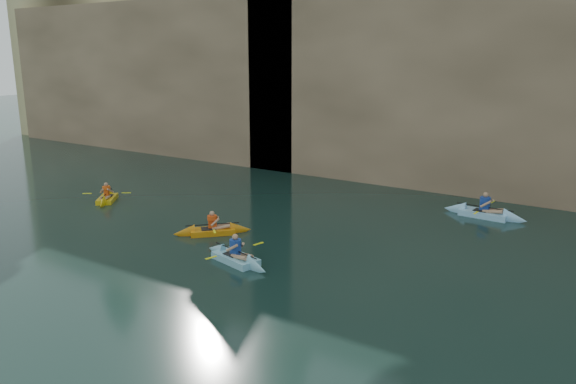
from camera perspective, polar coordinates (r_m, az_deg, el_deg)
The scene contains 9 objects.
cliff at distance 36.80m, azimuth 17.44°, elevation 12.10°, with size 70.00×16.00×12.00m, color tan.
cliff_slab_west at distance 41.27m, azimuth -14.30°, elevation 11.43°, with size 26.00×2.40×10.56m, color tan.
cliff_slab_center at distance 29.15m, azimuth 17.04°, elevation 11.22°, with size 24.00×2.40×11.40m, color tan.
sea_cave_west at distance 39.63m, azimuth -12.74°, elevation 6.67°, with size 4.50×1.00×4.00m, color black.
sea_cave_center at distance 31.24m, azimuth 5.54°, elevation 4.33°, with size 3.50×1.00×3.20m, color black.
kayaker_orange at distance 21.83m, azimuth -7.67°, elevation -3.90°, with size 2.58×2.62×1.14m.
kayaker_ltblue_near at distance 18.89m, azimuth -5.34°, elevation -6.67°, with size 3.17×2.35×1.22m.
kayaker_yellow at distance 27.73m, azimuth -17.90°, elevation -0.61°, with size 2.20×2.57×1.12m.
kayaker_ltblue_mid at distance 25.26m, azimuth 19.30°, elevation -2.05°, with size 3.55×2.62×1.34m.
Camera 1 is at (10.37, -5.30, 6.78)m, focal length 35.00 mm.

